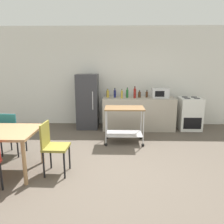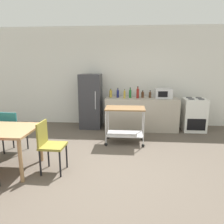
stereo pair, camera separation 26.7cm
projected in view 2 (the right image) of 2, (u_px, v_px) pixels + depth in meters
The scene contains 16 objects.
ground_plane at pixel (96, 171), 3.80m from camera, with size 12.00×12.00×0.00m, color brown.
back_wall at pixel (111, 77), 6.60m from camera, with size 8.40×0.12×2.90m, color silver.
kitchen_counter at pixel (141, 114), 6.16m from camera, with size 2.00×0.64×0.90m, color #A89E8E.
chair_teal at pixel (12, 129), 4.50m from camera, with size 0.43×0.43×0.89m.
chair_olive at pixel (49, 143), 3.70m from camera, with size 0.41×0.41×0.89m.
stove_oven at pixel (194, 115), 6.06m from camera, with size 0.60×0.61×0.92m.
refrigerator at pixel (91, 101), 6.30m from camera, with size 0.60×0.63×1.55m.
kitchen_cart at pixel (125, 119), 5.06m from camera, with size 0.91×0.57×0.85m.
bottle_sesame_oil at pixel (111, 94), 6.16m from camera, with size 0.08×0.08×0.24m.
bottle_olive_oil at pixel (118, 94), 6.15m from camera, with size 0.07×0.07×0.27m.
bottle_sparkling_water at pixel (125, 95), 5.98m from camera, with size 0.06×0.06×0.25m.
bottle_vinegar at pixel (130, 94), 6.09m from camera, with size 0.07×0.07×0.29m.
bottle_soy_sauce at pixel (138, 93), 6.00m from camera, with size 0.07×0.07×0.32m.
bottle_soda at pixel (143, 95), 6.12m from camera, with size 0.08×0.08×0.20m.
bottle_wine at pixel (150, 95), 6.11m from camera, with size 0.07×0.07×0.21m.
microwave at pixel (163, 93), 6.04m from camera, with size 0.46×0.35×0.26m.
Camera 2 is at (0.58, -3.45, 1.83)m, focal length 34.99 mm.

